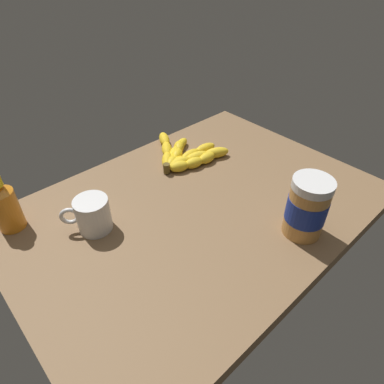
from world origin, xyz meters
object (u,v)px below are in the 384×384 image
at_px(banana_bunch, 183,155).
at_px(honey_bottle, 5,206).
at_px(coffee_mug, 92,215).
at_px(peanut_butter_jar, 307,208).

xyz_separation_m(banana_bunch, honey_bottle, (-0.51, 0.06, 0.05)).
bearing_deg(banana_bunch, honey_bottle, 173.43).
distance_m(banana_bunch, coffee_mug, 0.37).
height_order(banana_bunch, coffee_mug, coffee_mug).
distance_m(banana_bunch, peanut_butter_jar, 0.43).
bearing_deg(peanut_butter_jar, banana_bunch, 89.75).
xyz_separation_m(peanut_butter_jar, coffee_mug, (-0.36, 0.35, -0.03)).
bearing_deg(honey_bottle, peanut_butter_jar, -44.04).
height_order(banana_bunch, peanut_butter_jar, peanut_butter_jar).
relative_size(peanut_butter_jar, coffee_mug, 1.41).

